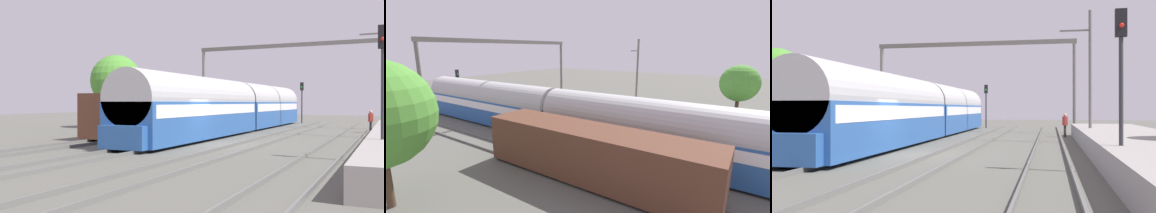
{
  "view_description": "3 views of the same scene",
  "coord_description": "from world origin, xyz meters",
  "views": [
    {
      "loc": [
        9.07,
        -22.22,
        2.31
      ],
      "look_at": [
        -2.15,
        1.94,
        2.07
      ],
      "focal_mm": 40.54,
      "sensor_mm": 36.0,
      "label": 1
    },
    {
      "loc": [
        -17.82,
        -2.37,
        7.0
      ],
      "look_at": [
        0.45,
        10.22,
        2.12
      ],
      "focal_mm": 24.58,
      "sensor_mm": 36.0,
      "label": 2
    },
    {
      "loc": [
        6.5,
        -18.73,
        2.1
      ],
      "look_at": [
        -1.08,
        19.36,
        2.25
      ],
      "focal_mm": 40.69,
      "sensor_mm": 36.0,
      "label": 3
    }
  ],
  "objects": [
    {
      "name": "track_far_west",
      "position": [
        -6.46,
        0.0,
        0.08
      ],
      "size": [
        1.52,
        60.0,
        0.16
      ],
      "color": "#61625E",
      "rests_on": "ground"
    },
    {
      "name": "tree_east_background",
      "position": [
        14.05,
        -0.79,
        3.49
      ],
      "size": [
        3.8,
        3.8,
        5.4
      ],
      "color": "#4C3826",
      "rests_on": "ground"
    },
    {
      "name": "platform",
      "position": [
        10.27,
        2.0,
        0.45
      ],
      "size": [
        4.4,
        28.0,
        0.9
      ],
      "color": "gray",
      "rests_on": "ground"
    },
    {
      "name": "catenary_pole_east_mid",
      "position": [
        8.81,
        8.36,
        4.15
      ],
      "size": [
        1.9,
        0.2,
        8.0
      ],
      "color": "slate",
      "rests_on": "ground"
    },
    {
      "name": "passenger_train",
      "position": [
        -2.15,
        10.75,
        1.97
      ],
      "size": [
        2.93,
        32.85,
        3.82
      ],
      "color": "#28569E",
      "rests_on": "ground"
    },
    {
      "name": "track_west",
      "position": [
        -2.15,
        0.0,
        0.08
      ],
      "size": [
        1.51,
        60.0,
        0.16
      ],
      "color": "#61625E",
      "rests_on": "ground"
    },
    {
      "name": "track_east",
      "position": [
        2.15,
        0.0,
        0.08
      ],
      "size": [
        1.51,
        60.0,
        0.16
      ],
      "color": "#61625E",
      "rests_on": "ground"
    },
    {
      "name": "railway_signal_far",
      "position": [
        -0.23,
        27.2,
        2.96
      ],
      "size": [
        0.36,
        0.3,
        4.59
      ],
      "color": "#2D2D33",
      "rests_on": "ground"
    },
    {
      "name": "freight_car",
      "position": [
        -6.46,
        4.61,
        1.47
      ],
      "size": [
        2.8,
        13.0,
        2.7
      ],
      "color": "#563323",
      "rests_on": "ground"
    },
    {
      "name": "track_far_east",
      "position": [
        6.46,
        0.0,
        0.08
      ],
      "size": [
        1.52,
        60.0,
        0.16
      ],
      "color": "#61625E",
      "rests_on": "ground"
    },
    {
      "name": "ground",
      "position": [
        0.0,
        0.0,
        0.0
      ],
      "size": [
        120.0,
        120.0,
        0.0
      ],
      "primitive_type": "plane",
      "color": "#595A51"
    },
    {
      "name": "catenary_gantry",
      "position": [
        0.0,
        18.33,
        5.95
      ],
      "size": [
        17.31,
        0.28,
        7.86
      ],
      "color": "slate",
      "rests_on": "ground"
    },
    {
      "name": "person_crossing",
      "position": [
        7.54,
        13.53,
        1.03
      ],
      "size": [
        0.38,
        0.46,
        1.73
      ],
      "rotation": [
        0.0,
        0.0,
        5.14
      ],
      "color": "#303030",
      "rests_on": "ground"
    }
  ]
}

